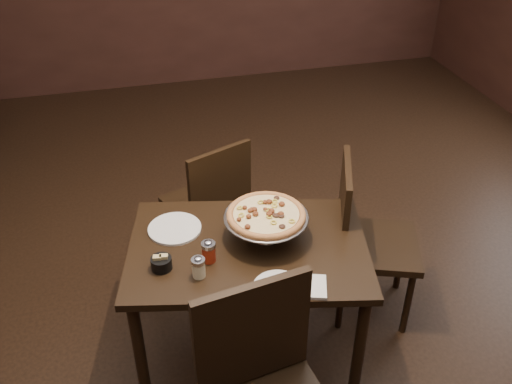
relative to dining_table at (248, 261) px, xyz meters
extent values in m
cube|color=black|center=(0.03, 0.10, -0.61)|extent=(6.00, 7.00, 0.02)
cube|color=black|center=(0.00, 0.00, 0.07)|extent=(1.23, 0.95, 0.04)
cylinder|color=black|center=(-0.55, -0.20, -0.27)|extent=(0.05, 0.05, 0.65)
cylinder|color=black|center=(0.41, -0.41, -0.27)|extent=(0.05, 0.05, 0.65)
cylinder|color=black|center=(-0.41, 0.41, -0.27)|extent=(0.05, 0.05, 0.65)
cylinder|color=black|center=(0.55, 0.20, -0.27)|extent=(0.05, 0.05, 0.65)
cylinder|color=#AEAEB5|center=(0.09, 0.04, 0.09)|extent=(0.13, 0.13, 0.01)
cylinder|color=#AEAEB5|center=(0.09, 0.04, 0.15)|extent=(0.03, 0.03, 0.11)
cylinder|color=#AEAEB5|center=(0.09, 0.04, 0.21)|extent=(0.10, 0.10, 0.01)
cylinder|color=#9B9BA0|center=(0.09, 0.04, 0.21)|extent=(0.38, 0.38, 0.01)
torus|color=#9B9BA0|center=(0.09, 0.04, 0.21)|extent=(0.39, 0.39, 0.01)
cylinder|color=#9B5E2E|center=(0.09, 0.04, 0.22)|extent=(0.35, 0.35, 0.01)
torus|color=#9B5E2E|center=(0.09, 0.04, 0.22)|extent=(0.37, 0.37, 0.03)
cylinder|color=tan|center=(0.09, 0.04, 0.23)|extent=(0.30, 0.30, 0.01)
cylinder|color=beige|center=(-0.25, -0.15, 0.13)|extent=(0.06, 0.06, 0.08)
cylinder|color=#AEAEB5|center=(-0.25, -0.15, 0.17)|extent=(0.06, 0.06, 0.02)
ellipsoid|color=#AEAEB5|center=(-0.25, -0.15, 0.19)|extent=(0.03, 0.03, 0.01)
cylinder|color=maroon|center=(-0.19, -0.06, 0.13)|extent=(0.06, 0.06, 0.08)
cylinder|color=#AEAEB5|center=(-0.19, -0.06, 0.18)|extent=(0.06, 0.06, 0.02)
ellipsoid|color=#AEAEB5|center=(-0.19, -0.06, 0.20)|extent=(0.03, 0.03, 0.01)
cylinder|color=black|center=(-0.40, -0.06, 0.12)|extent=(0.09, 0.09, 0.06)
cube|color=tan|center=(-0.42, -0.06, 0.13)|extent=(0.04, 0.03, 0.06)
cube|color=tan|center=(-0.39, -0.06, 0.13)|extent=(0.04, 0.03, 0.06)
cube|color=silver|center=(0.18, -0.33, 0.10)|extent=(0.18, 0.18, 0.02)
cylinder|color=silver|center=(-0.31, 0.21, 0.10)|extent=(0.25, 0.25, 0.01)
cylinder|color=silver|center=(0.05, -0.31, 0.10)|extent=(0.21, 0.21, 0.01)
cone|color=#AEAEB5|center=(0.12, 0.00, 0.22)|extent=(0.15, 0.15, 0.00)
cylinder|color=black|center=(0.12, 0.00, 0.22)|extent=(0.09, 0.09, 0.02)
cube|color=black|center=(-0.08, 0.78, -0.19)|extent=(0.52, 0.52, 0.04)
cube|color=black|center=(-0.01, 0.61, 0.05)|extent=(0.38, 0.18, 0.42)
cylinder|color=black|center=(0.01, 0.99, -0.40)|extent=(0.03, 0.03, 0.39)
cylinder|color=black|center=(-0.29, 0.86, -0.40)|extent=(0.03, 0.03, 0.39)
cylinder|color=black|center=(0.13, 0.69, -0.40)|extent=(0.03, 0.03, 0.39)
cylinder|color=black|center=(-0.17, 0.56, -0.40)|extent=(0.03, 0.03, 0.39)
cube|color=black|center=(-0.12, -0.57, 0.15)|extent=(0.46, 0.11, 0.48)
cube|color=black|center=(0.73, 0.12, -0.16)|extent=(0.55, 0.55, 0.04)
cube|color=black|center=(0.55, 0.19, 0.10)|extent=(0.18, 0.41, 0.45)
cylinder|color=black|center=(0.83, -0.10, -0.39)|extent=(0.04, 0.04, 0.42)
cylinder|color=black|center=(0.95, 0.23, -0.39)|extent=(0.04, 0.04, 0.42)
cylinder|color=black|center=(0.51, 0.02, -0.39)|extent=(0.04, 0.04, 0.42)
cylinder|color=black|center=(0.63, 0.35, -0.39)|extent=(0.04, 0.04, 0.42)
camera|label=1|loc=(-0.47, -1.98, 1.76)|focal=40.00mm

